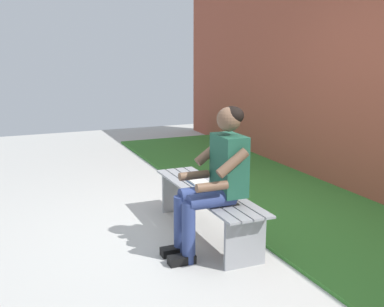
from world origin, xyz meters
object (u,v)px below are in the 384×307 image
at_px(bench_near, 207,200).
at_px(apple, 215,184).
at_px(person_seated, 216,175).
at_px(book_open, 194,179).

distance_m(bench_near, apple, 0.17).
distance_m(person_seated, book_open, 0.78).
height_order(bench_near, person_seated, person_seated).
bearing_deg(book_open, person_seated, 171.48).
height_order(person_seated, book_open, person_seated).
bearing_deg(apple, book_open, 10.84).
xyz_separation_m(bench_near, person_seated, (-0.39, 0.10, 0.35)).
xyz_separation_m(person_seated, apple, (0.40, -0.18, -0.20)).
xyz_separation_m(bench_near, book_open, (0.35, -0.01, 0.11)).
relative_size(bench_near, book_open, 4.08).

